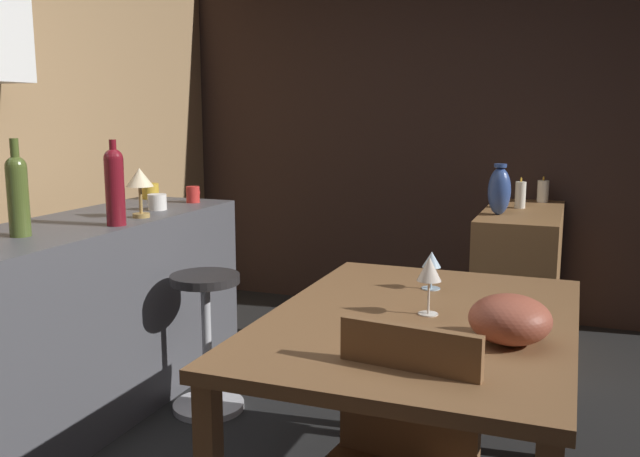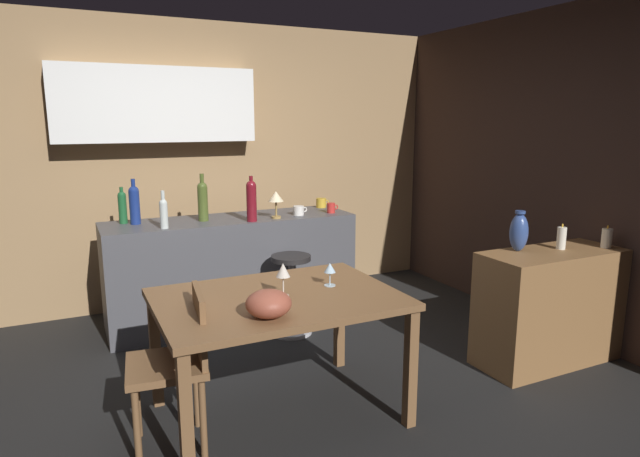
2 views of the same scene
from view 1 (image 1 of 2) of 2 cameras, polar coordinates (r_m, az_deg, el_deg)
name	(u,v)px [view 1 (image 1 of 2)]	position (r m, az deg, el deg)	size (l,w,h in m)	color
wall_side_right	(428,125)	(4.81, 9.02, 8.55)	(0.10, 4.40, 2.60)	#33231E
dining_table	(420,340)	(2.28, 8.35, -9.19)	(1.36, 0.96, 0.74)	brown
kitchen_counter	(66,326)	(3.28, -20.43, -7.64)	(2.10, 0.60, 0.90)	#4C4C51
sideboard_cabinet	(520,278)	(4.27, 16.30, -3.96)	(1.10, 0.44, 0.82)	olive
bar_stool	(207,338)	(3.27, -9.43, -9.03)	(0.34, 0.34, 0.65)	#262323
wine_glass_left	(432,261)	(2.57, 9.29, -2.73)	(0.07, 0.07, 0.14)	silver
wine_glass_right	(429,271)	(2.24, 9.10, -3.50)	(0.08, 0.08, 0.19)	silver
fruit_bowl	(510,319)	(2.04, 15.56, -7.30)	(0.24, 0.24, 0.14)	#9E4C38
wine_bottle_olive	(18,192)	(2.97, -23.91, 2.79)	(0.08, 0.08, 0.39)	#475623
wine_bottle_ruby	(115,184)	(3.11, -16.76, 3.58)	(0.08, 0.08, 0.38)	maroon
cup_white	(157,202)	(3.56, -13.41, 2.16)	(0.13, 0.09, 0.08)	white
cup_red	(193,194)	(3.80, -10.54, 2.81)	(0.11, 0.07, 0.09)	red
cup_mustard	(151,191)	(4.01, -13.95, 3.05)	(0.13, 0.09, 0.09)	gold
counter_lamp	(140,181)	(3.31, -14.80, 3.87)	(0.13, 0.13, 0.23)	#A58447
pillar_candle_tall	(543,191)	(4.58, 18.10, 2.97)	(0.07, 0.07, 0.16)	white
pillar_candle_short	(520,195)	(4.26, 16.37, 2.71)	(0.06, 0.06, 0.18)	white
vase_ceramic_blue	(499,191)	(3.94, 14.73, 3.07)	(0.13, 0.13, 0.29)	#334C8C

